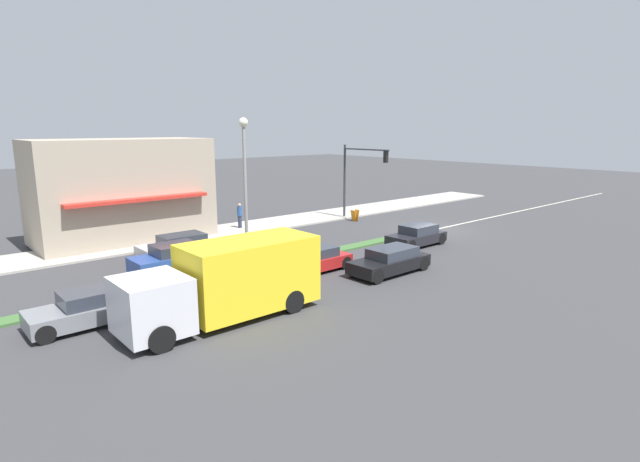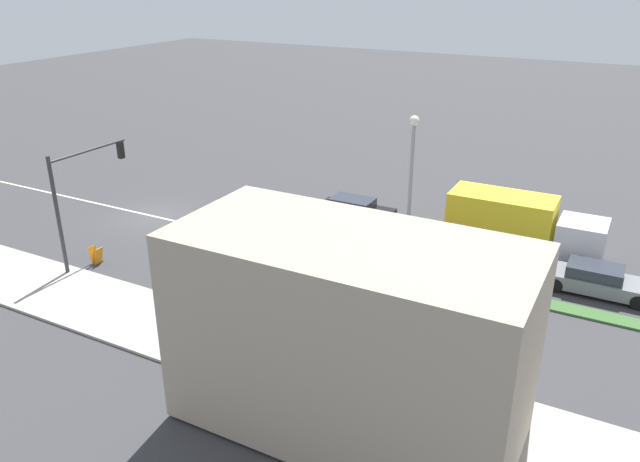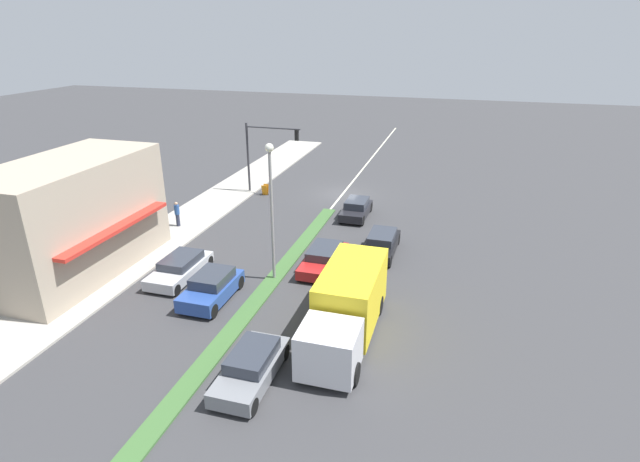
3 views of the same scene
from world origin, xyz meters
The scene contains 16 objects.
ground_plane centered at (0.00, 18.00, 0.00)m, with size 160.00×160.00×0.00m, color #38383A.
sidewalk_right centered at (9.00, 18.50, 0.06)m, with size 4.00×73.00×0.12m, color #A8A399.
median_strip centered at (0.00, 27.00, 0.05)m, with size 0.90×46.00×0.10m, color #3D6633.
lane_marking_center centered at (0.00, 0.00, 0.00)m, with size 0.16×60.00×0.01m, color beige.
building_corner_store centered at (10.71, 17.57, 3.23)m, with size 5.62×10.32×6.22m.
traffic_signal_main centered at (6.12, 1.51, 3.90)m, with size 4.59×0.34×5.60m.
street_lamp centered at (0.00, 15.43, 4.78)m, with size 0.44×0.44×7.37m.
pedestrian centered at (9.02, 10.22, 1.03)m, with size 0.34×0.34×1.72m.
warning_aframe_sign centered at (6.05, 1.84, 0.43)m, with size 0.45×0.53×0.84m.
delivery_truck centered at (-5.00, 19.45, 1.47)m, with size 2.44×7.50×2.87m.
hatchback_red centered at (-2.20, 13.31, 0.59)m, with size 1.90×4.44×1.20m.
sedan_silver centered at (5.00, 16.66, 0.57)m, with size 1.86×4.35×1.18m.
suv_black centered at (-5.00, 10.45, 0.62)m, with size 1.76×4.31×1.27m.
suv_grey centered at (-2.20, 23.51, 0.62)m, with size 1.76×4.18×1.28m.
coupe_blue centered at (2.20, 18.34, 0.67)m, with size 1.89×3.88×1.40m.
sedan_dark centered at (-2.20, 4.79, 0.62)m, with size 1.74×3.82×1.27m.
Camera 3 is at (-9.17, 37.90, 12.76)m, focal length 28.00 mm.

